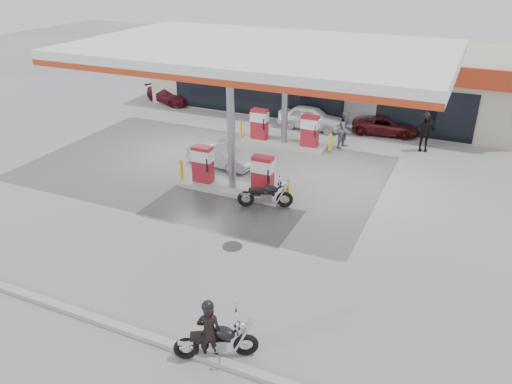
# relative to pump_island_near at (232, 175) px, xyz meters

# --- Properties ---
(ground) EXTENTS (90.00, 90.00, 0.00)m
(ground) POSITION_rel_pump_island_near_xyz_m (0.00, -2.00, -0.71)
(ground) COLOR gray
(ground) RESTS_ON ground
(wet_patch) EXTENTS (6.00, 3.00, 0.00)m
(wet_patch) POSITION_rel_pump_island_near_xyz_m (0.50, -2.00, -0.71)
(wet_patch) COLOR #4C4C4F
(wet_patch) RESTS_ON ground
(drain_cover) EXTENTS (0.70, 0.70, 0.01)m
(drain_cover) POSITION_rel_pump_island_near_xyz_m (2.00, -4.00, -0.71)
(drain_cover) COLOR #38383A
(drain_cover) RESTS_ON ground
(kerb) EXTENTS (28.00, 0.25, 0.15)m
(kerb) POSITION_rel_pump_island_near_xyz_m (0.00, -9.00, -0.64)
(kerb) COLOR gray
(kerb) RESTS_ON ground
(store_building) EXTENTS (22.00, 8.22, 4.00)m
(store_building) POSITION_rel_pump_island_near_xyz_m (0.01, 13.94, 1.30)
(store_building) COLOR #BAAE9C
(store_building) RESTS_ON ground
(canopy) EXTENTS (16.00, 10.02, 5.51)m
(canopy) POSITION_rel_pump_island_near_xyz_m (0.00, 3.00, 4.56)
(canopy) COLOR silver
(canopy) RESTS_ON ground
(pump_island_near) EXTENTS (5.14, 1.30, 1.78)m
(pump_island_near) POSITION_rel_pump_island_near_xyz_m (0.00, 0.00, 0.00)
(pump_island_near) COLOR #9E9E99
(pump_island_near) RESTS_ON ground
(pump_island_far) EXTENTS (5.14, 1.30, 1.78)m
(pump_island_far) POSITION_rel_pump_island_near_xyz_m (0.00, 6.00, 0.00)
(pump_island_far) COLOR #9E9E99
(pump_island_far) RESTS_ON ground
(main_motorcycle) EXTENTS (1.95, 1.21, 1.10)m
(main_motorcycle) POSITION_rel_pump_island_near_xyz_m (4.00, -8.77, -0.22)
(main_motorcycle) COLOR black
(main_motorcycle) RESTS_ON ground
(biker_main) EXTENTS (0.71, 0.60, 1.64)m
(biker_main) POSITION_rel_pump_island_near_xyz_m (3.83, -8.87, 0.11)
(biker_main) COLOR black
(biker_main) RESTS_ON ground
(parked_motorcycle) EXTENTS (2.12, 1.10, 1.14)m
(parked_motorcycle) POSITION_rel_pump_island_near_xyz_m (1.89, -0.78, -0.20)
(parked_motorcycle) COLOR black
(parked_motorcycle) RESTS_ON ground
(sedan_white) EXTENTS (3.77, 1.54, 1.28)m
(sedan_white) POSITION_rel_pump_island_near_xyz_m (0.40, 9.20, -0.07)
(sedan_white) COLOR white
(sedan_white) RESTS_ON ground
(attendant) EXTENTS (1.03, 1.15, 1.95)m
(attendant) POSITION_rel_pump_island_near_xyz_m (3.00, 7.00, 0.26)
(attendant) COLOR #5D5D63
(attendant) RESTS_ON ground
(hatchback_silver) EXTENTS (3.47, 1.64, 1.10)m
(hatchback_silver) POSITION_rel_pump_island_near_xyz_m (-1.70, 2.20, -0.16)
(hatchback_silver) COLOR #9EA0A6
(hatchback_silver) RESTS_ON ground
(parked_car_left) EXTENTS (3.99, 2.68, 1.07)m
(parked_car_left) POSITION_rel_pump_island_near_xyz_m (-10.00, 10.46, -0.17)
(parked_car_left) COLOR #52121E
(parked_car_left) RESTS_ON ground
(parked_car_right) EXTENTS (3.82, 2.08, 1.02)m
(parked_car_right) POSITION_rel_pump_island_near_xyz_m (4.50, 10.00, -0.20)
(parked_car_right) COLOR #450F12
(parked_car_right) RESTS_ON ground
(biker_walking) EXTENTS (1.18, 0.71, 1.88)m
(biker_walking) POSITION_rel_pump_island_near_xyz_m (6.73, 8.20, 0.23)
(biker_walking) COLOR black
(biker_walking) RESTS_ON ground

